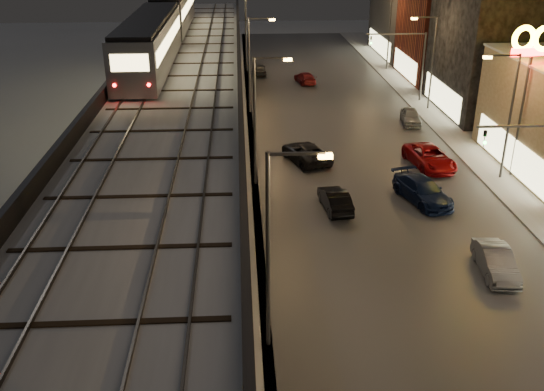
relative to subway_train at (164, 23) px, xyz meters
name	(u,v)px	position (x,y,z in m)	size (l,w,h in m)	color
road_surface	(359,161)	(16.00, -14.36, -8.50)	(17.00, 120.00, 0.06)	#46474D
sidewalk_right	(486,158)	(26.00, -14.36, -8.46)	(4.00, 120.00, 0.14)	#9FA1A8
under_viaduct_pavement	(185,165)	(2.50, -14.36, -8.50)	(11.00, 120.00, 0.06)	#9FA1A8
elevated_viaduct	(176,105)	(2.50, -17.51, -2.91)	(9.00, 100.00, 6.30)	black
viaduct_trackbed	(176,93)	(2.49, -17.39, -2.14)	(8.40, 100.00, 0.32)	#B2B7C1
viaduct_parapet_streetside	(240,86)	(6.85, -17.36, -1.68)	(0.30, 100.00, 1.10)	black
viaduct_parapet_far	(110,87)	(-1.85, -17.36, -1.68)	(0.30, 100.00, 1.10)	black
building_d	(512,38)	(32.49, -1.36, -1.45)	(12.20, 13.20, 14.16)	black
building_e	(459,35)	(32.49, 12.64, -3.45)	(12.20, 12.20, 10.16)	maroon
building_f	(425,14)	(32.49, 26.64, -2.95)	(12.20, 16.20, 11.16)	#373738
streetlight_left_1	(275,240)	(8.07, -36.36, -3.29)	(2.57, 0.28, 9.00)	#38383A
streetlight_left_2	(259,113)	(8.07, -18.36, -3.29)	(2.57, 0.28, 9.00)	#38383A
streetlight_right_2	(508,109)	(25.23, -18.36, -3.29)	(2.56, 0.28, 9.00)	#38383A
streetlight_left_3	(252,59)	(8.07, -0.36, -3.29)	(2.57, 0.28, 9.00)	#38383A
streetlight_right_3	(430,57)	(25.23, -0.36, -3.29)	(2.56, 0.28, 9.00)	#38383A
streetlight_left_4	(248,29)	(8.07, 17.64, -3.29)	(2.57, 0.28, 9.00)	#38383A
streetlight_right_4	(387,27)	(25.23, 17.64, -3.29)	(2.56, 0.28, 9.00)	#38383A
traffic_light_rig_b	(412,58)	(24.34, 2.64, -4.03)	(6.10, 0.34, 7.00)	#38383A
subway_train	(164,23)	(0.00, 0.00, 0.00)	(3.20, 39.35, 3.84)	gray
car_near_white	(335,200)	(12.77, -22.90, -7.84)	(1.45, 4.17, 1.37)	black
car_mid_silver	(306,153)	(11.83, -14.21, -7.80)	(2.42, 5.24, 1.46)	black
car_mid_dark	(305,78)	(14.44, 10.91, -7.90)	(1.75, 4.30, 1.25)	maroon
car_far_white	(259,70)	(9.31, 15.53, -7.86)	(1.58, 3.93, 1.34)	#3B3C3D
car_onc_silver	(496,263)	(19.96, -31.15, -7.82)	(1.49, 4.28, 1.41)	#4A4F58
car_onc_dark	(430,158)	(21.00, -15.87, -7.76)	(2.54, 5.51, 1.53)	maroon
car_onc_white	(422,191)	(18.70, -21.98, -7.76)	(2.15, 5.29, 1.54)	#0D183D
car_onc_red	(411,117)	(22.48, -5.04, -7.82)	(1.65, 4.11, 1.40)	gray
sign_mcdonalds	(532,54)	(26.50, -17.89, 0.35)	(3.21, 0.63, 10.78)	#38383A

